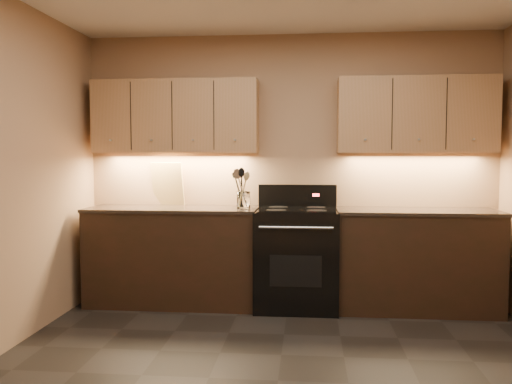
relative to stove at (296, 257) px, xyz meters
The scene contains 15 objects.
floor 1.75m from the stove, 92.72° to the right, with size 4.00×4.00×0.00m, color black.
wall_back 0.88m from the stove, 104.10° to the left, with size 4.00×0.04×2.60m, color #9E795C.
counter_left 1.18m from the stove, behind, with size 1.62×0.62×0.93m.
counter_right 1.10m from the stove, ahead, with size 1.46×0.62×0.93m.
stove is the anchor object (origin of this frame).
upper_cab_left 1.78m from the stove, behind, with size 1.60×0.30×0.70m, color #A97A54.
upper_cab_right 1.73m from the stove, ahead, with size 1.44×0.30×0.70m, color #A97A54.
outlet_plate 1.55m from the stove, 167.24° to the left, with size 0.09×0.01×0.12m, color #B2B5BA.
utensil_crock 0.72m from the stove, behind, with size 0.16×0.16×0.16m.
cutting_board 1.48m from the stove, 168.05° to the left, with size 0.34×0.02×0.43m, color tan.
wooden_spoon 0.83m from the stove, behind, with size 0.06×0.06×0.33m, color tan, non-canonical shape.
black_spoon 0.83m from the stove, behind, with size 0.06×0.06×0.36m, color black, non-canonical shape.
black_turner 0.81m from the stove, behind, with size 0.08×0.08×0.35m, color black, non-canonical shape.
steel_spatula 0.81m from the stove, behind, with size 0.08×0.08×0.38m, color silver, non-canonical shape.
steel_skimmer 0.79m from the stove, behind, with size 0.09×0.09×0.34m, color silver, non-canonical shape.
Camera 1 is at (0.18, -3.34, 1.44)m, focal length 38.00 mm.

